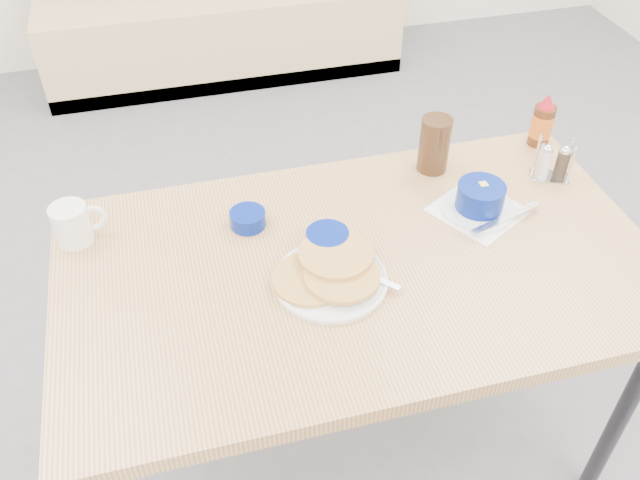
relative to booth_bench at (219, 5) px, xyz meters
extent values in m
cube|color=tan|center=(0.00, -0.06, -0.12)|extent=(1.90, 0.55, 0.45)
cube|color=#2D2D33|center=(0.00, -0.06, -0.31)|extent=(1.90, 0.55, 0.08)
cube|color=tan|center=(0.00, -2.53, 0.39)|extent=(1.40, 0.80, 0.04)
cylinder|color=#2D2D33|center=(0.62, -2.85, 0.01)|extent=(0.04, 0.04, 0.72)
cylinder|color=#2D2D33|center=(-0.62, -2.21, 0.01)|extent=(0.04, 0.04, 0.72)
cylinder|color=#2D2D33|center=(0.62, -2.21, 0.01)|extent=(0.04, 0.04, 0.72)
cylinder|color=white|center=(-0.08, -2.58, 0.42)|extent=(0.26, 0.26, 0.01)
cylinder|color=#E7AA57|center=(-0.13, -2.58, 0.43)|extent=(0.17, 0.17, 0.01)
cylinder|color=#E7AA57|center=(-0.06, -2.60, 0.44)|extent=(0.17, 0.17, 0.01)
cylinder|color=#E7AA57|center=(-0.06, -2.54, 0.45)|extent=(0.17, 0.17, 0.01)
cube|color=silver|center=(0.02, -2.62, 0.43)|extent=(0.09, 0.10, 0.00)
cylinder|color=white|center=(-0.64, -2.29, 0.46)|extent=(0.09, 0.09, 0.10)
cylinder|color=black|center=(-0.64, -2.29, 0.50)|extent=(0.08, 0.08, 0.00)
torus|color=white|center=(-0.59, -2.28, 0.46)|extent=(0.07, 0.03, 0.07)
cube|color=white|center=(0.34, -2.43, 0.41)|extent=(0.27, 0.27, 0.00)
cylinder|color=white|center=(0.34, -2.43, 0.42)|extent=(0.18, 0.18, 0.01)
cylinder|color=navy|center=(0.34, -2.43, 0.46)|extent=(0.12, 0.12, 0.07)
cylinder|color=white|center=(0.34, -2.43, 0.48)|extent=(0.11, 0.11, 0.01)
cube|color=#F4DB60|center=(0.35, -2.43, 0.49)|extent=(0.02, 0.02, 0.01)
cube|color=silver|center=(0.39, -2.50, 0.43)|extent=(0.21, 0.08, 0.01)
cylinder|color=navy|center=(-0.23, -2.34, 0.43)|extent=(0.09, 0.09, 0.04)
cylinder|color=navy|center=(-0.06, -2.47, 0.43)|extent=(0.10, 0.10, 0.05)
cylinder|color=#392212|center=(0.30, -2.23, 0.49)|extent=(0.11, 0.11, 0.15)
cube|color=silver|center=(0.59, -2.35, 0.41)|extent=(0.11, 0.09, 0.00)
cylinder|color=silver|center=(0.54, -2.35, 0.47)|extent=(0.01, 0.01, 0.12)
cylinder|color=silver|center=(0.62, -2.39, 0.47)|extent=(0.01, 0.01, 0.12)
cylinder|color=silver|center=(0.56, -2.32, 0.47)|extent=(0.01, 0.01, 0.12)
cylinder|color=silver|center=(0.64, -2.35, 0.47)|extent=(0.01, 0.01, 0.12)
cylinder|color=silver|center=(0.57, -2.34, 0.45)|extent=(0.03, 0.03, 0.08)
cylinder|color=#3F3326|center=(0.61, -2.36, 0.45)|extent=(0.03, 0.03, 0.08)
cylinder|color=#47230F|center=(0.64, -2.19, 0.47)|extent=(0.06, 0.06, 0.12)
cylinder|color=orange|center=(0.64, -2.19, 0.47)|extent=(0.06, 0.06, 0.07)
cone|color=#AF111D|center=(0.64, -2.19, 0.55)|extent=(0.05, 0.05, 0.04)
camera|label=1|loc=(-0.38, -3.62, 1.50)|focal=38.00mm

